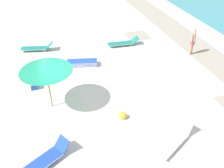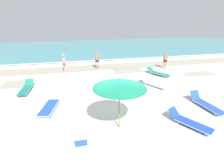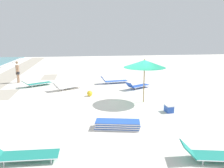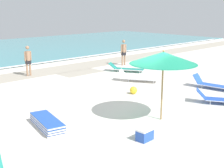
{
  "view_description": "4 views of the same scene",
  "coord_description": "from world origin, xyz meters",
  "px_view_note": "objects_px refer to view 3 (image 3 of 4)",
  "views": [
    {
      "loc": [
        9.65,
        -0.96,
        7.79
      ],
      "look_at": [
        0.23,
        1.93,
        0.92
      ],
      "focal_mm": 40.0,
      "sensor_mm": 36.0,
      "label": 1
    },
    {
      "loc": [
        -1.9,
        -7.7,
        4.93
      ],
      "look_at": [
        0.21,
        1.9,
        1.06
      ],
      "focal_mm": 28.0,
      "sensor_mm": 36.0,
      "label": 2
    },
    {
      "loc": [
        -11.72,
        2.74,
        3.72
      ],
      "look_at": [
        0.05,
        0.82,
        1.11
      ],
      "focal_mm": 35.0,
      "sensor_mm": 36.0,
      "label": 3
    },
    {
      "loc": [
        -8.68,
        -7.38,
        3.9
      ],
      "look_at": [
        0.09,
        1.72,
        0.8
      ],
      "focal_mm": 50.0,
      "sensor_mm": 36.0,
      "label": 4
    }
  ],
  "objects_px": {
    "lounger_stack": "(118,125)",
    "beach_ball": "(90,93)",
    "sun_lounger_under_umbrella": "(67,87)",
    "sun_lounger_mid_beach_solo": "(37,83)",
    "sun_lounger_mid_beach_pair_a": "(215,155)",
    "beachgoer_strolling_adult": "(18,71)",
    "sun_lounger_near_water_left": "(22,154)",
    "sun_lounger_near_water_right": "(138,86)",
    "beach_umbrella": "(145,64)",
    "sun_lounger_beside_umbrella": "(114,81)",
    "cooler_box": "(169,108)"
  },
  "relations": [
    {
      "from": "sun_lounger_mid_beach_pair_a",
      "to": "sun_lounger_under_umbrella",
      "type": "bearing_deg",
      "value": 38.74
    },
    {
      "from": "sun_lounger_under_umbrella",
      "to": "cooler_box",
      "type": "distance_m",
      "value": 7.69
    },
    {
      "from": "sun_lounger_under_umbrella",
      "to": "lounger_stack",
      "type": "bearing_deg",
      "value": 167.81
    },
    {
      "from": "sun_lounger_under_umbrella",
      "to": "beachgoer_strolling_adult",
      "type": "bearing_deg",
      "value": 22.79
    },
    {
      "from": "sun_lounger_under_umbrella",
      "to": "sun_lounger_beside_umbrella",
      "type": "relative_size",
      "value": 0.95
    },
    {
      "from": "sun_lounger_near_water_left",
      "to": "sun_lounger_beside_umbrella",
      "type": "bearing_deg",
      "value": -20.09
    },
    {
      "from": "beachgoer_strolling_adult",
      "to": "beach_ball",
      "type": "xyz_separation_m",
      "value": [
        -5.03,
        -5.49,
        -0.82
      ]
    },
    {
      "from": "sun_lounger_mid_beach_solo",
      "to": "cooler_box",
      "type": "relative_size",
      "value": 4.31
    },
    {
      "from": "sun_lounger_mid_beach_solo",
      "to": "sun_lounger_under_umbrella",
      "type": "bearing_deg",
      "value": -153.42
    },
    {
      "from": "sun_lounger_near_water_left",
      "to": "beach_umbrella",
      "type": "bearing_deg",
      "value": -42.58
    },
    {
      "from": "beach_umbrella",
      "to": "beachgoer_strolling_adult",
      "type": "relative_size",
      "value": 1.42
    },
    {
      "from": "sun_lounger_under_umbrella",
      "to": "sun_lounger_mid_beach_solo",
      "type": "height_order",
      "value": "sun_lounger_under_umbrella"
    },
    {
      "from": "sun_lounger_mid_beach_solo",
      "to": "beachgoer_strolling_adult",
      "type": "height_order",
      "value": "beachgoer_strolling_adult"
    },
    {
      "from": "lounger_stack",
      "to": "beachgoer_strolling_adult",
      "type": "xyz_separation_m",
      "value": [
        10.21,
        6.31,
        0.84
      ]
    },
    {
      "from": "beachgoer_strolling_adult",
      "to": "cooler_box",
      "type": "height_order",
      "value": "beachgoer_strolling_adult"
    },
    {
      "from": "sun_lounger_mid_beach_solo",
      "to": "beach_ball",
      "type": "height_order",
      "value": "sun_lounger_mid_beach_solo"
    },
    {
      "from": "beach_umbrella",
      "to": "sun_lounger_near_water_left",
      "type": "distance_m",
      "value": 7.85
    },
    {
      "from": "sun_lounger_beside_umbrella",
      "to": "sun_lounger_near_water_left",
      "type": "distance_m",
      "value": 11.57
    },
    {
      "from": "sun_lounger_near_water_right",
      "to": "sun_lounger_mid_beach_solo",
      "type": "xyz_separation_m",
      "value": [
        2.02,
        7.37,
        -0.01
      ]
    },
    {
      "from": "sun_lounger_mid_beach_pair_a",
      "to": "beachgoer_strolling_adult",
      "type": "distance_m",
      "value": 15.76
    },
    {
      "from": "sun_lounger_near_water_left",
      "to": "sun_lounger_mid_beach_pair_a",
      "type": "relative_size",
      "value": 1.0
    },
    {
      "from": "beach_ball",
      "to": "beachgoer_strolling_adult",
      "type": "bearing_deg",
      "value": 47.54
    },
    {
      "from": "sun_lounger_under_umbrella",
      "to": "sun_lounger_mid_beach_pair_a",
      "type": "height_order",
      "value": "sun_lounger_under_umbrella"
    },
    {
      "from": "sun_lounger_under_umbrella",
      "to": "cooler_box",
      "type": "xyz_separation_m",
      "value": [
        -5.63,
        -5.24,
        -0.03
      ]
    },
    {
      "from": "sun_lounger_mid_beach_solo",
      "to": "sun_lounger_mid_beach_pair_a",
      "type": "bearing_deg",
      "value": -178.81
    },
    {
      "from": "sun_lounger_mid_beach_pair_a",
      "to": "beachgoer_strolling_adult",
      "type": "relative_size",
      "value": 1.25
    },
    {
      "from": "sun_lounger_near_water_left",
      "to": "sun_lounger_mid_beach_solo",
      "type": "bearing_deg",
      "value": 10.63
    },
    {
      "from": "sun_lounger_mid_beach_solo",
      "to": "sun_lounger_beside_umbrella",
      "type": "bearing_deg",
      "value": -120.26
    },
    {
      "from": "sun_lounger_under_umbrella",
      "to": "beach_umbrella",
      "type": "bearing_deg",
      "value": -160.55
    },
    {
      "from": "sun_lounger_mid_beach_pair_a",
      "to": "beach_ball",
      "type": "relative_size",
      "value": 6.29
    },
    {
      "from": "sun_lounger_mid_beach_pair_a",
      "to": "sun_lounger_near_water_left",
      "type": "bearing_deg",
      "value": 93.74
    },
    {
      "from": "beach_umbrella",
      "to": "lounger_stack",
      "type": "bearing_deg",
      "value": 147.41
    },
    {
      "from": "sun_lounger_near_water_right",
      "to": "beachgoer_strolling_adult",
      "type": "distance_m",
      "value": 9.75
    },
    {
      "from": "sun_lounger_near_water_left",
      "to": "sun_lounger_mid_beach_solo",
      "type": "relative_size",
      "value": 1.01
    },
    {
      "from": "sun_lounger_near_water_right",
      "to": "cooler_box",
      "type": "relative_size",
      "value": 4.11
    },
    {
      "from": "beach_ball",
      "to": "cooler_box",
      "type": "relative_size",
      "value": 0.69
    },
    {
      "from": "sun_lounger_near_water_left",
      "to": "cooler_box",
      "type": "height_order",
      "value": "sun_lounger_near_water_left"
    },
    {
      "from": "sun_lounger_under_umbrella",
      "to": "cooler_box",
      "type": "bearing_deg",
      "value": -167.13
    },
    {
      "from": "sun_lounger_beside_umbrella",
      "to": "sun_lounger_near_water_right",
      "type": "bearing_deg",
      "value": -151.65
    },
    {
      "from": "beach_umbrella",
      "to": "lounger_stack",
      "type": "distance_m",
      "value": 4.5
    },
    {
      "from": "sun_lounger_mid_beach_solo",
      "to": "lounger_stack",
      "type": "bearing_deg",
      "value": 177.59
    },
    {
      "from": "lounger_stack",
      "to": "sun_lounger_near_water_left",
      "type": "bearing_deg",
      "value": 132.44
    },
    {
      "from": "lounger_stack",
      "to": "cooler_box",
      "type": "distance_m",
      "value": 3.31
    },
    {
      "from": "sun_lounger_near_water_right",
      "to": "beach_ball",
      "type": "relative_size",
      "value": 5.95
    },
    {
      "from": "sun_lounger_near_water_right",
      "to": "beach_umbrella",
      "type": "bearing_deg",
      "value": 139.45
    },
    {
      "from": "sun_lounger_near_water_right",
      "to": "sun_lounger_under_umbrella",
      "type": "bearing_deg",
      "value": 53.58
    },
    {
      "from": "beach_umbrella",
      "to": "sun_lounger_beside_umbrella",
      "type": "relative_size",
      "value": 1.12
    },
    {
      "from": "sun_lounger_near_water_left",
      "to": "cooler_box",
      "type": "bearing_deg",
      "value": -57.48
    },
    {
      "from": "lounger_stack",
      "to": "beach_ball",
      "type": "height_order",
      "value": "beach_ball"
    },
    {
      "from": "beachgoer_strolling_adult",
      "to": "beach_umbrella",
      "type": "bearing_deg",
      "value": 61.75
    }
  ]
}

